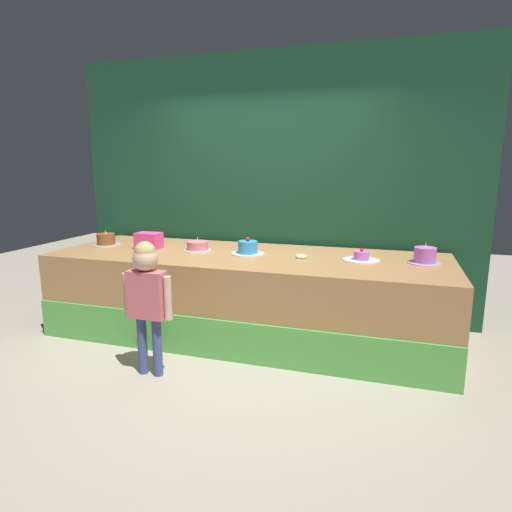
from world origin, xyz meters
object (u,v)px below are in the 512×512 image
(child_figure, at_px, (147,290))
(cake_center, at_px, (248,248))
(cake_right, at_px, (361,257))
(cake_far_right, at_px, (425,256))
(cake_left, at_px, (198,246))
(donut, at_px, (302,256))
(cake_far_left, at_px, (106,240))
(pink_box, at_px, (149,241))

(child_figure, height_order, cake_center, child_figure)
(cake_right, height_order, cake_far_right, cake_far_right)
(cake_center, bearing_deg, cake_left, 179.16)
(cake_left, bearing_deg, child_figure, -85.97)
(child_figure, relative_size, cake_center, 3.30)
(donut, height_order, cake_far_left, cake_far_left)
(cake_far_left, distance_m, cake_far_right, 3.33)
(cake_left, relative_size, cake_right, 0.84)
(donut, xyz_separation_m, cake_far_right, (1.11, 0.10, 0.05))
(donut, distance_m, cake_center, 0.56)
(cake_far_right, bearing_deg, cake_right, -175.56)
(pink_box, bearing_deg, cake_right, 1.50)
(cake_center, distance_m, cake_right, 1.11)
(pink_box, height_order, cake_left, pink_box)
(cake_far_left, bearing_deg, pink_box, -2.29)
(cake_far_left, distance_m, cake_left, 1.11)
(donut, relative_size, cake_far_right, 0.41)
(donut, distance_m, cake_left, 1.11)
(donut, bearing_deg, cake_far_right, 5.38)
(cake_left, xyz_separation_m, cake_center, (0.55, -0.01, 0.01))
(cake_far_left, bearing_deg, cake_center, 0.24)
(pink_box, distance_m, cake_far_right, 2.77)
(pink_box, xyz_separation_m, cake_left, (0.55, 0.04, -0.04))
(pink_box, bearing_deg, child_figure, -59.86)
(cake_center, height_order, cake_far_right, cake_far_right)
(donut, height_order, cake_far_right, cake_far_right)
(pink_box, bearing_deg, cake_far_right, 2.09)
(cake_left, distance_m, cake_far_right, 2.22)
(pink_box, bearing_deg, cake_left, 3.85)
(child_figure, height_order, pink_box, child_figure)
(donut, bearing_deg, cake_center, 176.64)
(donut, height_order, cake_center, cake_center)
(cake_far_left, height_order, cake_far_right, cake_far_right)
(cake_far_right, bearing_deg, pink_box, -177.91)
(child_figure, xyz_separation_m, cake_left, (-0.08, 1.13, 0.16))
(donut, bearing_deg, child_figure, -133.39)
(cake_far_left, bearing_deg, child_figure, -43.16)
(cake_far_left, relative_size, cake_far_right, 1.05)
(child_figure, relative_size, cake_far_right, 3.85)
(pink_box, relative_size, cake_center, 0.77)
(cake_left, bearing_deg, donut, -2.10)
(pink_box, distance_m, cake_right, 2.22)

